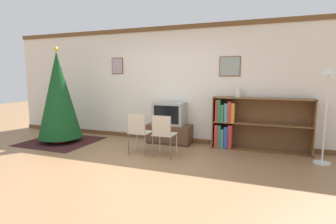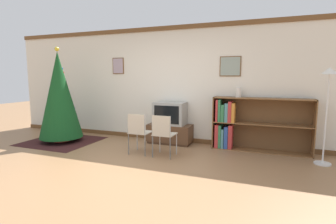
# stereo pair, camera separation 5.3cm
# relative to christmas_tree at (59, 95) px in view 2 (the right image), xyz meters

# --- Properties ---
(ground_plane) EXTENTS (24.00, 24.00, 0.00)m
(ground_plane) POSITION_rel_christmas_tree_xyz_m (2.39, -1.25, -1.10)
(ground_plane) COLOR #936B47
(wall_back) EXTENTS (9.09, 0.11, 2.70)m
(wall_back) POSITION_rel_christmas_tree_xyz_m (2.39, 1.07, 0.25)
(wall_back) COLOR silver
(wall_back) RESTS_ON ground_plane
(area_rug) EXTENTS (1.61, 1.50, 0.01)m
(area_rug) POSITION_rel_christmas_tree_xyz_m (0.00, -0.00, -1.10)
(area_rug) COLOR #381919
(area_rug) RESTS_ON ground_plane
(christmas_tree) EXTENTS (0.98, 0.98, 2.21)m
(christmas_tree) POSITION_rel_christmas_tree_xyz_m (0.00, 0.00, 0.00)
(christmas_tree) COLOR maroon
(christmas_tree) RESTS_ON area_rug
(tv_console) EXTENTS (1.01, 0.46, 0.44)m
(tv_console) POSITION_rel_christmas_tree_xyz_m (2.47, 0.78, -0.88)
(tv_console) COLOR #412A1A
(tv_console) RESTS_ON ground_plane
(television) EXTENTS (0.71, 0.44, 0.51)m
(television) POSITION_rel_christmas_tree_xyz_m (2.47, 0.78, -0.41)
(television) COLOR #9E9E99
(television) RESTS_ON tv_console
(folding_chair_left) EXTENTS (0.40, 0.40, 0.82)m
(folding_chair_left) POSITION_rel_christmas_tree_xyz_m (2.21, -0.27, -0.63)
(folding_chair_left) COLOR #BCB29E
(folding_chair_left) RESTS_ON ground_plane
(folding_chair_right) EXTENTS (0.40, 0.40, 0.82)m
(folding_chair_right) POSITION_rel_christmas_tree_xyz_m (2.73, -0.27, -0.63)
(folding_chair_right) COLOR #BCB29E
(folding_chair_right) RESTS_ON ground_plane
(bookshelf) EXTENTS (1.95, 0.36, 1.11)m
(bookshelf) POSITION_rel_christmas_tree_xyz_m (4.09, 0.84, -0.57)
(bookshelf) COLOR brown
(bookshelf) RESTS_ON ground_plane
(vase) EXTENTS (0.10, 0.10, 0.21)m
(vase) POSITION_rel_christmas_tree_xyz_m (3.98, 0.88, 0.11)
(vase) COLOR silver
(vase) RESTS_ON bookshelf
(standing_lamp) EXTENTS (0.28, 0.28, 1.70)m
(standing_lamp) POSITION_rel_christmas_tree_xyz_m (5.52, 0.37, 0.20)
(standing_lamp) COLOR silver
(standing_lamp) RESTS_ON ground_plane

